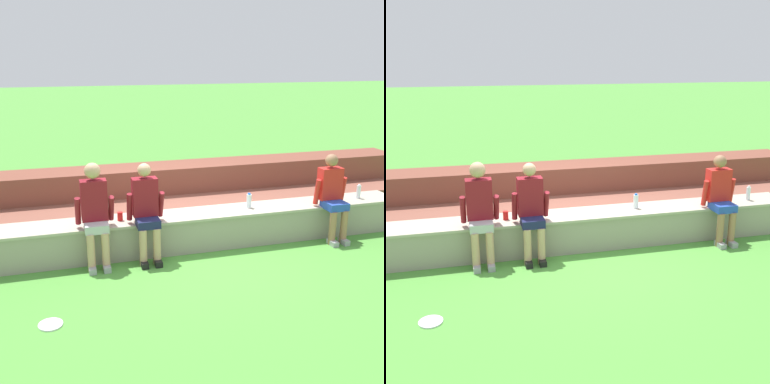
% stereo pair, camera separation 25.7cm
% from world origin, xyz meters
% --- Properties ---
extents(ground_plane, '(80.00, 80.00, 0.00)m').
position_xyz_m(ground_plane, '(0.00, 0.00, 0.00)').
color(ground_plane, '#4C9338').
extents(stone_seating_wall, '(7.28, 0.63, 0.55)m').
position_xyz_m(stone_seating_wall, '(0.00, 0.30, 0.29)').
color(stone_seating_wall, gray).
rests_on(stone_seating_wall, ground).
extents(brick_bleachers, '(9.56, 1.54, 0.96)m').
position_xyz_m(brick_bleachers, '(0.00, 1.70, 0.40)').
color(brick_bleachers, brown).
rests_on(brick_bleachers, ground).
extents(person_far_left, '(0.55, 0.54, 1.49)m').
position_xyz_m(person_far_left, '(-1.47, 0.03, 0.82)').
color(person_far_left, tan).
rests_on(person_far_left, ground).
extents(person_left_of_center, '(0.55, 0.56, 1.44)m').
position_xyz_m(person_left_of_center, '(-0.74, 0.02, 0.77)').
color(person_left_of_center, tan).
rests_on(person_left_of_center, ground).
extents(person_center, '(0.55, 0.59, 1.40)m').
position_xyz_m(person_center, '(2.30, -0.02, 0.75)').
color(person_center, '#996B4C').
rests_on(person_center, ground).
extents(water_bottle_mid_left, '(0.07, 0.07, 0.24)m').
position_xyz_m(water_bottle_mid_left, '(3.00, 0.28, 0.67)').
color(water_bottle_mid_left, silver).
rests_on(water_bottle_mid_left, stone_seating_wall).
extents(water_bottle_near_right, '(0.08, 0.08, 0.24)m').
position_xyz_m(water_bottle_near_right, '(0.99, 0.32, 0.67)').
color(water_bottle_near_right, silver).
rests_on(water_bottle_near_right, stone_seating_wall).
extents(plastic_cup_left_end, '(0.08, 0.08, 0.13)m').
position_xyz_m(plastic_cup_left_end, '(-1.09, 0.28, 0.62)').
color(plastic_cup_left_end, red).
rests_on(plastic_cup_left_end, stone_seating_wall).
extents(frisbee, '(0.28, 0.28, 0.02)m').
position_xyz_m(frisbee, '(-2.15, -1.47, 0.01)').
color(frisbee, white).
rests_on(frisbee, ground).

